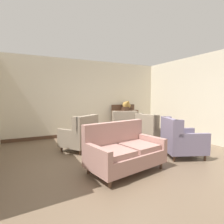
% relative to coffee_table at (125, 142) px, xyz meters
% --- Properties ---
extents(ground, '(8.75, 8.75, 0.00)m').
position_rel_coffee_table_xyz_m(ground, '(0.06, -0.22, -0.35)').
color(ground, brown).
extents(wall_back, '(6.29, 0.08, 2.92)m').
position_rel_coffee_table_xyz_m(wall_back, '(0.06, 2.91, 1.10)').
color(wall_back, beige).
rests_on(wall_back, ground).
extents(wall_right, '(0.08, 4.38, 2.92)m').
position_rel_coffee_table_xyz_m(wall_right, '(3.12, 0.72, 1.10)').
color(wall_right, beige).
rests_on(wall_right, ground).
extents(baseboard_back, '(6.13, 0.03, 0.12)m').
position_rel_coffee_table_xyz_m(baseboard_back, '(0.06, 2.85, -0.29)').
color(baseboard_back, '#4C3323').
rests_on(baseboard_back, ground).
extents(coffee_table, '(0.77, 0.77, 0.45)m').
position_rel_coffee_table_xyz_m(coffee_table, '(0.00, 0.00, 0.00)').
color(coffee_table, '#4C3323').
rests_on(coffee_table, ground).
extents(porcelain_vase, '(0.15, 0.15, 0.37)m').
position_rel_coffee_table_xyz_m(porcelain_vase, '(-0.02, -0.03, 0.25)').
color(porcelain_vase, brown).
rests_on(porcelain_vase, coffee_table).
extents(settee, '(1.68, 1.15, 0.97)m').
position_rel_coffee_table_xyz_m(settee, '(-0.46, -0.76, 0.04)').
color(settee, tan).
rests_on(settee, ground).
extents(armchair_back_corner, '(0.98, 1.05, 1.06)m').
position_rel_coffee_table_xyz_m(armchair_back_corner, '(0.65, 1.22, 0.09)').
color(armchair_back_corner, gray).
rests_on(armchair_back_corner, ground).
extents(armchair_near_window, '(1.15, 1.13, 1.00)m').
position_rel_coffee_table_xyz_m(armchair_near_window, '(-0.86, 0.97, 0.07)').
color(armchair_near_window, gray).
rests_on(armchair_near_window, ground).
extents(armchair_near_sideboard, '(1.16, 1.11, 0.99)m').
position_rel_coffee_table_xyz_m(armchair_near_sideboard, '(1.25, -0.66, 0.06)').
color(armchair_near_sideboard, slate).
rests_on(armchair_near_sideboard, ground).
extents(armchair_far_left, '(0.98, 0.89, 0.99)m').
position_rel_coffee_table_xyz_m(armchair_far_left, '(1.23, 0.48, 0.06)').
color(armchair_far_left, gray).
rests_on(armchair_far_left, ground).
extents(side_table, '(0.55, 0.55, 0.69)m').
position_rel_coffee_table_xyz_m(side_table, '(1.14, 0.75, 0.06)').
color(side_table, '#4C3323').
rests_on(side_table, ground).
extents(sideboard, '(1.09, 0.36, 1.18)m').
position_rel_coffee_table_xyz_m(sideboard, '(1.55, 2.61, 0.19)').
color(sideboard, '#4C3323').
rests_on(sideboard, ground).
extents(gramophone, '(0.45, 0.53, 0.54)m').
position_rel_coffee_table_xyz_m(gramophone, '(1.60, 2.52, 0.86)').
color(gramophone, '#4C3323').
rests_on(gramophone, sideboard).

